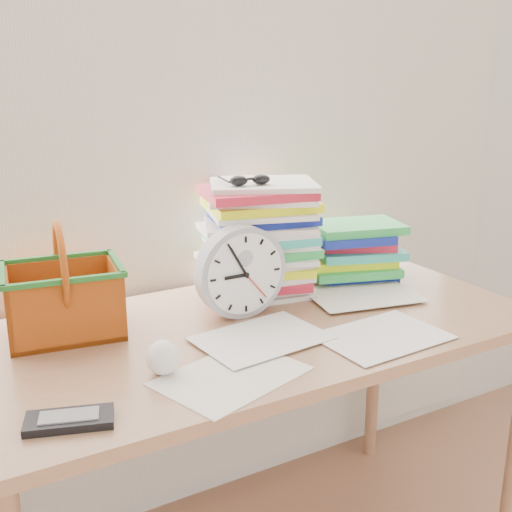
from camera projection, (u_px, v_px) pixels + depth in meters
curtain at (188, 92)px, 1.75m from camera, size 2.40×0.01×2.50m
desk at (257, 352)px, 1.61m from camera, size 1.40×0.70×0.75m
paper_stack at (259, 238)px, 1.78m from camera, size 0.38×0.34×0.31m
clock at (241, 272)px, 1.62m from camera, size 0.24×0.05×0.24m
sunglasses at (250, 180)px, 1.69m from camera, size 0.14×0.13×0.03m
book_stack at (352, 251)px, 1.92m from camera, size 0.34×0.31×0.17m
basket at (62, 280)px, 1.50m from camera, size 0.30×0.25×0.27m
crumpled_ball at (162, 357)px, 1.33m from camera, size 0.07×0.07×0.07m
calculator at (69, 420)px, 1.15m from camera, size 0.17×0.12×0.02m
scattered_papers at (257, 322)px, 1.59m from camera, size 1.26×0.42×0.02m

